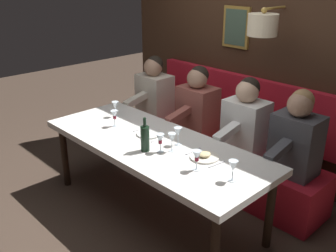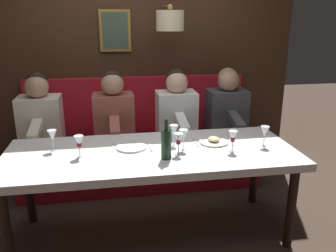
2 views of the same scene
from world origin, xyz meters
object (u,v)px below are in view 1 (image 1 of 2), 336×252
wine_glass_0 (178,133)px  wine_glass_4 (114,115)px  wine_glass_2 (233,167)px  wine_glass_5 (115,106)px  wine_glass_1 (160,139)px  wine_glass_3 (172,138)px  wine_glass_6 (197,156)px  dining_table (153,148)px  diner_middle (197,105)px  diner_near (246,120)px  diner_nearest (296,136)px  wine_bottle (145,138)px  diner_far (154,91)px

wine_glass_0 → wine_glass_4: 0.75m
wine_glass_2 → wine_glass_5: size_ratio=1.00×
wine_glass_1 → wine_glass_3: same height
wine_glass_5 → wine_glass_6: bearing=-100.3°
wine_glass_0 → wine_glass_3: bearing=-157.4°
dining_table → diner_middle: diner_middle is taller
wine_glass_2 → wine_glass_5: (0.18, 1.66, 0.00)m
diner_near → diner_middle: bearing=90.0°
diner_nearest → wine_bottle: bearing=142.1°
wine_glass_0 → wine_glass_1: bearing=179.0°
wine_glass_3 → dining_table: bearing=87.7°
diner_nearest → wine_glass_0: size_ratio=4.82×
wine_glass_5 → wine_bottle: 0.90m
wine_glass_2 → wine_glass_6: same height
diner_far → wine_bottle: size_ratio=2.64×
wine_glass_3 → wine_glass_6: same height
dining_table → wine_glass_1: size_ratio=13.78×
wine_glass_5 → wine_glass_2: bearing=-96.2°
wine_glass_1 → wine_glass_5: bearing=76.0°
dining_table → diner_near: 0.97m
wine_bottle → diner_far: bearing=45.3°
wine_glass_4 → wine_glass_5: size_ratio=1.00×
diner_nearest → wine_glass_3: 1.11m
dining_table → wine_glass_2: (-0.04, -0.91, 0.18)m
diner_near → diner_far: 1.34m
diner_far → wine_glass_1: bearing=-129.8°
wine_glass_3 → wine_glass_5: (0.15, 1.00, 0.00)m
diner_nearest → diner_near: same height
dining_table → wine_bottle: wine_bottle is taller
diner_far → wine_glass_0: size_ratio=4.82×
diner_nearest → wine_glass_4: diner_nearest is taller
wine_glass_2 → wine_glass_1: bearing=94.4°
diner_far → wine_glass_4: diner_far is taller
dining_table → wine_glass_3: size_ratio=13.78×
diner_far → wine_glass_4: 1.01m
diner_near → wine_glass_2: diner_near is taller
dining_table → wine_glass_6: (-0.11, -0.62, 0.18)m
wine_bottle → wine_glass_1: bearing=-53.8°
diner_nearest → wine_glass_2: (-0.92, -0.00, 0.04)m
diner_middle → wine_glass_6: size_ratio=4.82×
diner_middle → wine_glass_4: (-0.91, 0.27, 0.04)m
wine_glass_1 → wine_glass_5: (0.24, 0.95, 0.00)m
wine_glass_3 → wine_bottle: (-0.16, 0.16, -0.00)m
diner_middle → wine_glass_0: diner_middle is taller
diner_near → wine_glass_3: (-0.89, 0.12, 0.04)m
wine_glass_4 → wine_glass_2: bearing=-90.5°
dining_table → wine_glass_0: size_ratio=13.78×
dining_table → wine_bottle: size_ratio=7.53×
wine_glass_1 → wine_glass_3: bearing=-33.8°
diner_nearest → wine_bottle: (-1.05, 0.82, 0.04)m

